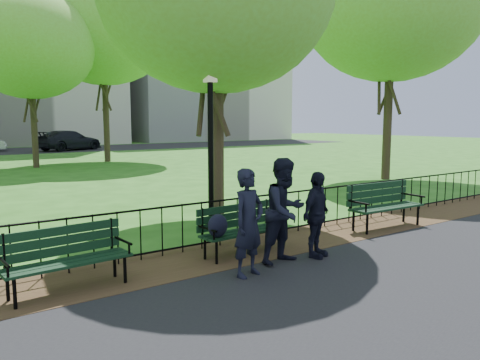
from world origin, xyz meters
TOP-DOWN VIEW (x-y plane):
  - ground at (0.00, 0.00)m, footprint 120.00×120.00m
  - dirt_strip at (0.00, 1.50)m, footprint 60.00×1.60m
  - iron_fence at (0.00, 2.00)m, footprint 24.06×0.06m
  - apartment_east at (26.00, 48.00)m, footprint 20.00×15.00m
  - park_bench_main at (-0.41, 1.28)m, footprint 1.72×0.61m
  - park_bench_left_a at (-3.22, 1.29)m, footprint 1.76×0.66m
  - park_bench_right_a at (3.61, 1.22)m, footprint 1.94×0.68m
  - lamppost at (0.42, 3.31)m, footprint 0.32×0.32m
  - tree_mid_e at (10.93, 6.71)m, footprint 7.16×7.16m
  - tree_far_c at (0.39, 20.03)m, footprint 6.31×6.31m
  - tree_far_e at (4.59, 21.38)m, footprint 8.04×8.04m
  - person_left at (-0.78, 0.31)m, footprint 0.68×0.53m
  - person_mid at (0.11, 0.50)m, footprint 0.90×0.54m
  - person_right at (0.76, 0.43)m, footprint 0.95×0.65m
  - sedan_dark at (5.73, 33.23)m, footprint 5.87×4.18m

SIDE VIEW (x-z plane):
  - ground at x=0.00m, z-range 0.00..0.00m
  - dirt_strip at x=0.00m, z-range 0.01..0.02m
  - iron_fence at x=0.00m, z-range 0.00..1.00m
  - park_bench_left_a at x=-3.22m, z-range 0.07..1.05m
  - park_bench_main at x=-0.41m, z-range 0.10..1.06m
  - park_bench_right_a at x=3.61m, z-range 0.08..1.16m
  - person_right at x=0.76m, z-range 0.01..1.51m
  - sedan_dark at x=5.73m, z-range 0.01..1.59m
  - person_left at x=-0.78m, z-range 0.01..1.66m
  - person_mid at x=0.11m, z-range 0.01..1.77m
  - lamppost at x=0.42m, z-range 0.16..3.75m
  - tree_far_c at x=0.39m, z-range 1.71..10.51m
  - tree_mid_e at x=10.93m, z-range 1.94..11.91m
  - tree_far_e at x=4.59m, z-range 2.18..13.39m
  - apartment_east at x=26.00m, z-range 0.00..24.00m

